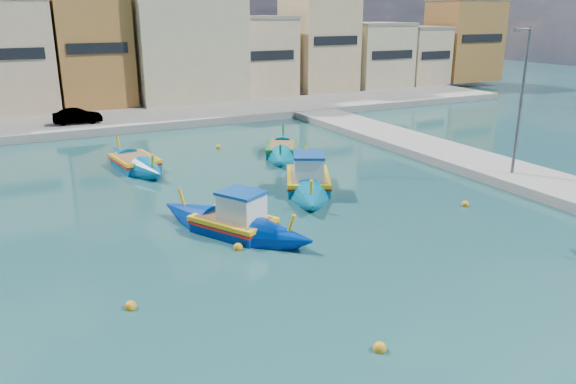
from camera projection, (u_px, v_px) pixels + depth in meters
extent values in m
plane|color=#163E44|center=(262.00, 305.00, 17.48)|extent=(160.00, 160.00, 0.00)
cube|color=gray|center=(93.00, 123.00, 44.47)|extent=(80.00, 8.00, 0.60)
cube|color=#C8B08A|center=(1.00, 57.00, 47.03)|extent=(7.88, 7.44, 8.99)
cube|color=black|center=(1.00, 54.00, 43.71)|extent=(6.30, 0.10, 0.90)
cube|color=#A97135|center=(92.00, 52.00, 49.58)|extent=(6.17, 6.13, 9.43)
cube|color=black|center=(98.00, 48.00, 46.80)|extent=(4.93, 0.10, 0.90)
cube|color=tan|center=(174.00, 67.00, 54.03)|extent=(7.31, 7.69, 6.05)
cube|color=gray|center=(172.00, 33.00, 53.06)|extent=(7.46, 7.85, 0.30)
cube|color=black|center=(186.00, 67.00, 50.64)|extent=(5.85, 0.10, 0.90)
cube|color=#C8B08A|center=(251.00, 57.00, 57.13)|extent=(7.54, 7.30, 7.41)
cube|color=gray|center=(250.00, 17.00, 55.95)|extent=(7.69, 7.45, 0.30)
cube|color=black|center=(266.00, 56.00, 53.88)|extent=(6.03, 0.10, 0.90)
cube|color=tan|center=(319.00, 44.00, 60.09)|extent=(6.36, 6.97, 9.63)
cube|color=black|center=(336.00, 41.00, 56.95)|extent=(5.09, 0.10, 0.90)
cube|color=#BFB78F|center=(374.00, 56.00, 63.58)|extent=(6.63, 6.70, 6.65)
cube|color=gray|center=(376.00, 24.00, 62.51)|extent=(6.76, 6.83, 0.30)
cube|color=black|center=(393.00, 55.00, 60.60)|extent=(5.30, 0.10, 0.90)
cube|color=#C8B08A|center=(414.00, 56.00, 66.65)|extent=(5.08, 7.51, 6.20)
cube|color=gray|center=(416.00, 27.00, 65.65)|extent=(5.18, 7.66, 0.30)
cube|color=black|center=(436.00, 55.00, 63.34)|extent=(4.06, 0.10, 0.90)
cube|color=#A97135|center=(464.00, 41.00, 68.54)|extent=(7.79, 6.00, 9.33)
cube|color=black|center=(483.00, 38.00, 65.81)|extent=(6.23, 0.10, 0.90)
cube|color=#BFB78F|center=(181.00, 35.00, 53.66)|extent=(10.00, 10.00, 12.00)
cylinder|color=#595B60|center=(520.00, 107.00, 28.96)|extent=(0.16, 0.16, 8.00)
cylinder|color=#595B60|center=(524.00, 29.00, 27.58)|extent=(1.00, 0.10, 0.10)
cube|color=#595B60|center=(517.00, 30.00, 27.38)|extent=(0.35, 0.15, 0.18)
imported|color=#4C1919|center=(77.00, 116.00, 42.36)|extent=(3.59, 1.40, 1.17)
cube|color=#006B9B|center=(308.00, 184.00, 29.01)|extent=(3.50, 4.22, 1.03)
cone|color=#006B9B|center=(306.00, 168.00, 31.90)|extent=(3.36, 3.94, 2.64)
cone|color=#006B9B|center=(311.00, 202.00, 26.10)|extent=(3.36, 3.94, 2.64)
cube|color=yellow|center=(308.00, 176.00, 28.88)|extent=(3.67, 4.44, 0.19)
cube|color=red|center=(308.00, 180.00, 28.94)|extent=(3.63, 4.33, 0.10)
cube|color=olive|center=(308.00, 175.00, 28.86)|extent=(3.08, 3.78, 0.06)
cylinder|color=yellow|center=(306.00, 155.00, 31.98)|extent=(0.35, 0.50, 1.12)
cylinder|color=yellow|center=(311.00, 191.00, 25.60)|extent=(0.35, 0.50, 1.12)
cube|color=white|center=(309.00, 167.00, 28.17)|extent=(2.13, 2.33, 1.13)
cube|color=#0F47A5|center=(309.00, 155.00, 27.98)|extent=(2.27, 2.48, 0.12)
cube|color=#002D9F|center=(234.00, 228.00, 23.16)|extent=(3.21, 3.66, 0.97)
cone|color=#002D9F|center=(188.00, 215.00, 24.51)|extent=(3.10, 3.47, 2.43)
cone|color=#002D9F|center=(285.00, 241.00, 21.78)|extent=(3.10, 3.47, 2.43)
cube|color=yellow|center=(233.00, 219.00, 23.04)|extent=(3.36, 3.85, 0.18)
cube|color=red|center=(233.00, 223.00, 23.09)|extent=(3.32, 3.76, 0.10)
cube|color=olive|center=(233.00, 217.00, 23.01)|extent=(2.81, 3.27, 0.06)
cylinder|color=yellow|center=(183.00, 200.00, 24.45)|extent=(0.34, 0.47, 1.06)
cylinder|color=yellow|center=(290.00, 227.00, 21.45)|extent=(0.34, 0.47, 1.06)
cube|color=white|center=(242.00, 207.00, 22.61)|extent=(1.96, 2.04, 1.07)
cube|color=#0F47A5|center=(241.00, 193.00, 22.43)|extent=(2.08, 2.18, 0.12)
cube|color=#0079A3|center=(282.00, 152.00, 35.86)|extent=(3.10, 3.59, 0.93)
cone|color=#0079A3|center=(283.00, 142.00, 38.26)|extent=(2.99, 3.39, 2.34)
cone|color=#0079A3|center=(281.00, 161.00, 33.43)|extent=(2.99, 3.39, 2.34)
cube|color=#17762C|center=(282.00, 146.00, 35.74)|extent=(3.24, 3.77, 0.17)
cube|color=#197F33|center=(282.00, 148.00, 35.79)|extent=(3.21, 3.68, 0.09)
cube|color=olive|center=(282.00, 144.00, 35.72)|extent=(2.72, 3.21, 0.06)
cylinder|color=#17762C|center=(283.00, 133.00, 38.31)|extent=(0.32, 0.45, 1.01)
cylinder|color=#17762C|center=(280.00, 152.00, 33.00)|extent=(0.32, 0.45, 1.01)
cube|color=#0063A0|center=(135.00, 165.00, 32.65)|extent=(2.37, 3.25, 1.00)
cone|color=#0063A0|center=(121.00, 156.00, 34.58)|extent=(2.34, 3.06, 2.46)
cone|color=#0063A0|center=(152.00, 174.00, 30.69)|extent=(2.34, 3.06, 2.46)
cube|color=yellow|center=(135.00, 158.00, 32.52)|extent=(2.47, 3.42, 0.18)
cube|color=red|center=(135.00, 161.00, 32.58)|extent=(2.47, 3.31, 0.10)
cube|color=olive|center=(135.00, 157.00, 32.50)|extent=(2.04, 2.94, 0.06)
cylinder|color=yellow|center=(119.00, 145.00, 34.58)|extent=(0.20, 0.49, 1.08)
cylinder|color=yellow|center=(152.00, 163.00, 30.30)|extent=(0.20, 0.49, 1.08)
sphere|color=#FF9F1A|center=(131.00, 306.00, 17.27)|extent=(0.36, 0.36, 0.36)
sphere|color=#FF9F1A|center=(238.00, 247.00, 21.56)|extent=(0.36, 0.36, 0.36)
sphere|color=#FF9F1A|center=(219.00, 147.00, 37.42)|extent=(0.36, 0.36, 0.36)
sphere|color=#FF9F1A|center=(465.00, 204.00, 26.36)|extent=(0.36, 0.36, 0.36)
sphere|color=#FF9F1A|center=(380.00, 348.00, 15.12)|extent=(0.36, 0.36, 0.36)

